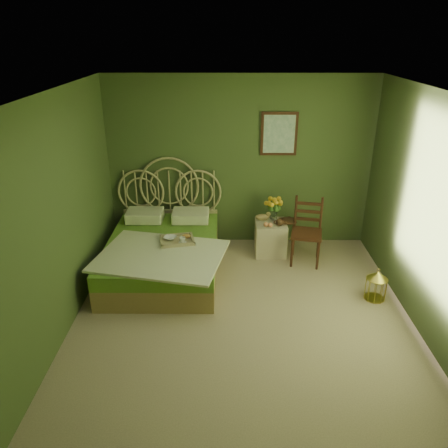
{
  "coord_description": "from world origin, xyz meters",
  "views": [
    {
      "loc": [
        -0.19,
        -4.18,
        3.15
      ],
      "look_at": [
        -0.23,
        1.0,
        0.84
      ],
      "focal_mm": 35.0,
      "sensor_mm": 36.0,
      "label": 1
    }
  ],
  "objects_px": {
    "nightstand": "(271,232)",
    "chair": "(306,227)",
    "bed": "(163,251)",
    "birdcage": "(376,285)"
  },
  "relations": [
    {
      "from": "bed",
      "to": "birdcage",
      "type": "relative_size",
      "value": 5.68
    },
    {
      "from": "bed",
      "to": "nightstand",
      "type": "xyz_separation_m",
      "value": [
        1.56,
        0.56,
        0.04
      ]
    },
    {
      "from": "chair",
      "to": "birdcage",
      "type": "relative_size",
      "value": 2.46
    },
    {
      "from": "birdcage",
      "to": "chair",
      "type": "bearing_deg",
      "value": 125.5
    },
    {
      "from": "nightstand",
      "to": "chair",
      "type": "xyz_separation_m",
      "value": [
        0.48,
        -0.22,
        0.19
      ]
    },
    {
      "from": "nightstand",
      "to": "birdcage",
      "type": "xyz_separation_m",
      "value": [
        1.22,
        -1.26,
        -0.15
      ]
    },
    {
      "from": "nightstand",
      "to": "chair",
      "type": "bearing_deg",
      "value": -24.73
    },
    {
      "from": "chair",
      "to": "birdcage",
      "type": "bearing_deg",
      "value": -43.02
    },
    {
      "from": "chair",
      "to": "birdcage",
      "type": "distance_m",
      "value": 1.32
    },
    {
      "from": "bed",
      "to": "nightstand",
      "type": "bearing_deg",
      "value": 19.85
    }
  ]
}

